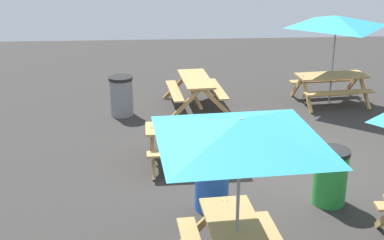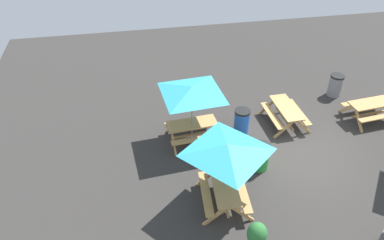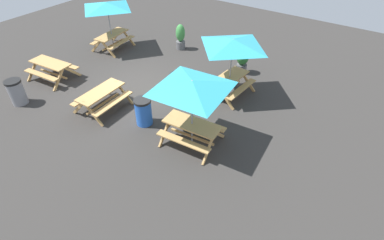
% 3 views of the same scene
% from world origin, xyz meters
% --- Properties ---
extents(ground_plane, '(24.00, 24.00, 0.00)m').
position_xyz_m(ground_plane, '(0.00, 0.00, 0.00)').
color(ground_plane, '#33302D').
rests_on(ground_plane, ground).
extents(picnic_table_0, '(1.92, 1.68, 0.81)m').
position_xyz_m(picnic_table_0, '(3.56, 1.43, 0.56)').
color(picnic_table_0, tan).
rests_on(picnic_table_0, ground).
extents(picnic_table_1, '(1.58, 1.84, 0.81)m').
position_xyz_m(picnic_table_1, '(0.15, 1.76, 0.56)').
color(picnic_table_1, tan).
rests_on(picnic_table_1, ground).
extents(picnic_table_2, '(2.82, 2.82, 2.34)m').
position_xyz_m(picnic_table_2, '(-3.58, 1.43, 1.99)').
color(picnic_table_2, tan).
rests_on(picnic_table_2, ground).
extents(picnic_table_3, '(2.20, 2.20, 2.34)m').
position_xyz_m(picnic_table_3, '(3.63, -2.11, 1.99)').
color(picnic_table_3, tan).
rests_on(picnic_table_3, ground).
extents(trash_bin_green, '(0.59, 0.59, 0.98)m').
position_xyz_m(trash_bin_green, '(-1.62, -0.45, 0.49)').
color(trash_bin_green, green).
rests_on(trash_bin_green, ground).
extents(trash_bin_blue, '(0.59, 0.59, 0.98)m').
position_xyz_m(trash_bin_blue, '(-1.67, 1.56, 0.49)').
color(trash_bin_blue, blue).
rests_on(trash_bin_blue, ground).
extents(trash_bin_gray, '(0.59, 0.59, 0.98)m').
position_xyz_m(trash_bin_gray, '(3.05, 3.30, 0.49)').
color(trash_bin_gray, gray).
rests_on(trash_bin_gray, ground).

